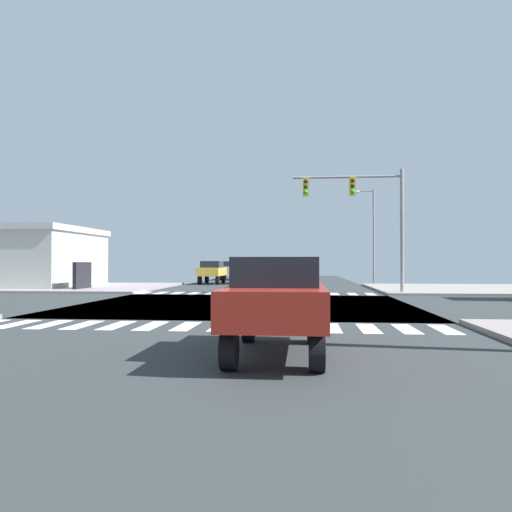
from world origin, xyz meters
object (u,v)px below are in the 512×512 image
at_px(sedan_middle_5, 249,270).
at_px(sedan_nearside_1, 277,297).
at_px(sedan_queued_3, 212,270).
at_px(traffic_signal_mast, 360,202).
at_px(sedan_inner_6, 229,269).
at_px(street_lamp, 371,227).

bearing_deg(sedan_middle_5, sedan_nearside_1, 97.25).
relative_size(sedan_queued_3, sedan_middle_5, 1.00).
bearing_deg(sedan_queued_3, traffic_signal_mast, 131.50).
bearing_deg(sedan_inner_6, traffic_signal_mast, 116.18).
height_order(sedan_queued_3, sedan_inner_6, same).
bearing_deg(street_lamp, sedan_inner_6, 145.63).
distance_m(street_lamp, sedan_middle_5, 10.61).
relative_size(sedan_middle_5, sedan_inner_6, 1.00).
xyz_separation_m(sedan_queued_3, sedan_middle_5, (3.00, 0.73, 0.00)).
relative_size(traffic_signal_mast, sedan_middle_5, 1.63).
distance_m(street_lamp, sedan_queued_3, 13.49).
distance_m(traffic_signal_mast, sedan_inner_6, 24.60).
height_order(street_lamp, sedan_nearside_1, street_lamp).
xyz_separation_m(traffic_signal_mast, street_lamp, (2.30, 12.88, -0.51)).
distance_m(traffic_signal_mast, sedan_middle_5, 15.50).
relative_size(sedan_queued_3, sedan_inner_6, 1.00).
xyz_separation_m(street_lamp, sedan_nearside_1, (-6.00, -31.51, -3.52)).
relative_size(traffic_signal_mast, sedan_nearside_1, 1.63).
xyz_separation_m(sedan_nearside_1, sedan_inner_6, (-7.00, 40.40, 0.00)).
height_order(traffic_signal_mast, street_lamp, street_lamp).
height_order(sedan_nearside_1, sedan_inner_6, same).
height_order(traffic_signal_mast, sedan_middle_5, traffic_signal_mast).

